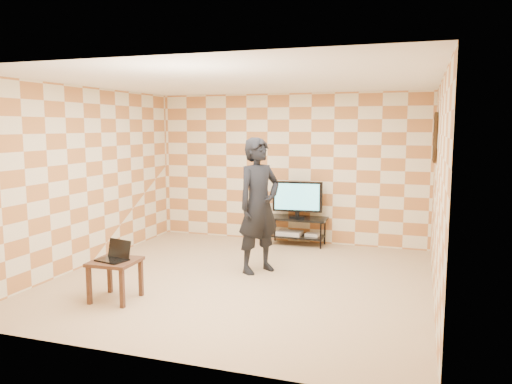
# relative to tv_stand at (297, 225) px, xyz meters

# --- Properties ---
(floor) EXTENTS (5.00, 5.00, 0.00)m
(floor) POSITION_rel_tv_stand_xyz_m (-0.23, -2.24, -0.37)
(floor) COLOR tan
(floor) RESTS_ON ground
(wall_back) EXTENTS (5.00, 0.02, 2.70)m
(wall_back) POSITION_rel_tv_stand_xyz_m (-0.23, 0.26, 0.98)
(wall_back) COLOR beige
(wall_back) RESTS_ON ground
(wall_front) EXTENTS (5.00, 0.02, 2.70)m
(wall_front) POSITION_rel_tv_stand_xyz_m (-0.23, -4.74, 0.98)
(wall_front) COLOR beige
(wall_front) RESTS_ON ground
(wall_left) EXTENTS (0.02, 5.00, 2.70)m
(wall_left) POSITION_rel_tv_stand_xyz_m (-2.73, -2.24, 0.98)
(wall_left) COLOR beige
(wall_left) RESTS_ON ground
(wall_right) EXTENTS (0.02, 5.00, 2.70)m
(wall_right) POSITION_rel_tv_stand_xyz_m (2.27, -2.24, 0.98)
(wall_right) COLOR beige
(wall_right) RESTS_ON ground
(ceiling) EXTENTS (5.00, 5.00, 0.02)m
(ceiling) POSITION_rel_tv_stand_xyz_m (-0.23, -2.24, 2.33)
(ceiling) COLOR white
(ceiling) RESTS_ON wall_back
(wall_art) EXTENTS (0.04, 0.72, 0.72)m
(wall_art) POSITION_rel_tv_stand_xyz_m (2.24, -0.69, 1.58)
(wall_art) COLOR black
(wall_art) RESTS_ON wall_right
(tv_stand) EXTENTS (1.06, 0.48, 0.50)m
(tv_stand) POSITION_rel_tv_stand_xyz_m (0.00, 0.00, 0.00)
(tv_stand) COLOR black
(tv_stand) RESTS_ON floor
(tv) EXTENTS (0.89, 0.19, 0.64)m
(tv) POSITION_rel_tv_stand_xyz_m (-0.00, -0.00, 0.49)
(tv) COLOR black
(tv) RESTS_ON tv_stand
(dvd_player) EXTENTS (0.44, 0.32, 0.07)m
(dvd_player) POSITION_rel_tv_stand_xyz_m (-0.13, -0.01, -0.16)
(dvd_player) COLOR #BBBBBD
(dvd_player) RESTS_ON tv_stand
(game_console) EXTENTS (0.25, 0.20, 0.05)m
(game_console) POSITION_rel_tv_stand_xyz_m (0.28, 0.01, -0.17)
(game_console) COLOR silver
(game_console) RESTS_ON tv_stand
(side_table) EXTENTS (0.55, 0.55, 0.50)m
(side_table) POSITION_rel_tv_stand_xyz_m (-1.42, -3.50, 0.04)
(side_table) COLOR #342110
(side_table) RESTS_ON floor
(laptop) EXTENTS (0.41, 0.35, 0.24)m
(laptop) POSITION_rel_tv_stand_xyz_m (-1.42, -3.49, 0.19)
(laptop) COLOR black
(laptop) RESTS_ON side_table
(person) EXTENTS (0.78, 0.85, 1.95)m
(person) POSITION_rel_tv_stand_xyz_m (-0.14, -1.80, 0.61)
(person) COLOR black
(person) RESTS_ON floor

